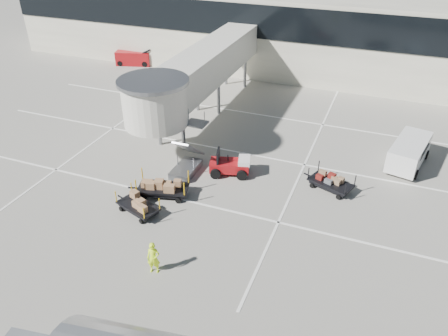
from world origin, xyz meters
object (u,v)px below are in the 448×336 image
at_px(box_cart_near, 138,206).
at_px(box_cart_far, 164,188).
at_px(ground_worker, 153,258).
at_px(belt_loader, 134,58).
at_px(suitcase_cart, 331,183).
at_px(baggage_tug, 231,165).
at_px(minivan, 410,150).

height_order(box_cart_near, box_cart_far, box_cart_far).
relative_size(ground_worker, belt_loader, 0.41).
relative_size(suitcase_cart, belt_loader, 0.78).
bearing_deg(box_cart_near, suitcase_cart, 52.16).
bearing_deg(baggage_tug, minivan, 11.36).
distance_m(baggage_tug, box_cart_far, 4.99).
relative_size(box_cart_near, belt_loader, 0.75).
bearing_deg(ground_worker, suitcase_cart, 40.12).
distance_m(minivan, belt_loader, 32.19).
bearing_deg(box_cart_near, ground_worker, -31.07).
xyz_separation_m(box_cart_near, ground_worker, (3.30, -3.94, 0.43)).
relative_size(suitcase_cart, box_cart_near, 1.05).
relative_size(box_cart_far, belt_loader, 0.90).
height_order(baggage_tug, suitcase_cart, baggage_tug).
relative_size(suitcase_cart, ground_worker, 1.92).
height_order(suitcase_cart, box_cart_far, box_cart_far).
distance_m(box_cart_far, ground_worker, 6.72).
xyz_separation_m(baggage_tug, ground_worker, (-0.28, -10.11, 0.25)).
distance_m(ground_worker, minivan, 19.65).
distance_m(box_cart_far, minivan, 17.28).
distance_m(baggage_tug, minivan, 12.65).
relative_size(suitcase_cart, box_cart_far, 0.87).
xyz_separation_m(box_cart_near, box_cart_far, (0.58, 2.20, 0.10)).
xyz_separation_m(ground_worker, minivan, (11.52, 15.92, 0.20)).
xyz_separation_m(suitcase_cart, minivan, (4.55, 5.25, 0.65)).
height_order(box_cart_near, belt_loader, belt_loader).
distance_m(suitcase_cart, belt_loader, 30.69).
bearing_deg(belt_loader, box_cart_near, -73.99).
height_order(suitcase_cart, belt_loader, belt_loader).
bearing_deg(minivan, box_cart_far, -133.27).
height_order(baggage_tug, box_cart_far, baggage_tug).
height_order(box_cart_far, ground_worker, ground_worker).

